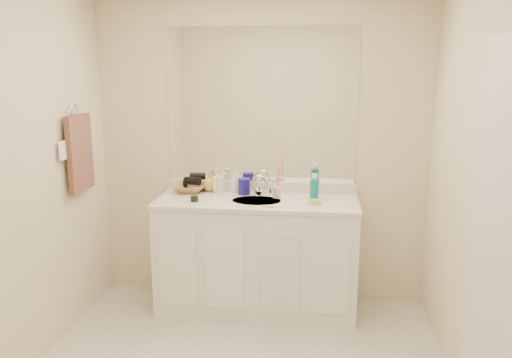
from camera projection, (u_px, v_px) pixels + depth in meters
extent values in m
cube|color=beige|center=(261.00, 152.00, 3.94)|extent=(2.60, 0.02, 2.40)
cube|color=beige|center=(157.00, 297.00, 1.43)|extent=(2.60, 0.02, 2.40)
cube|color=beige|center=(9.00, 184.00, 2.84)|extent=(0.02, 2.60, 2.40)
cube|color=beige|center=(486.00, 198.00, 2.53)|extent=(0.02, 2.60, 2.40)
cube|color=white|center=(257.00, 257.00, 3.84)|extent=(1.50, 0.55, 0.85)
cube|color=silver|center=(257.00, 202.00, 3.75)|extent=(1.52, 0.57, 0.03)
cube|color=silver|center=(261.00, 187.00, 3.99)|extent=(1.52, 0.03, 0.08)
cylinder|color=#BCB7A4|center=(256.00, 202.00, 3.73)|extent=(0.37, 0.37, 0.02)
cylinder|color=silver|center=(259.00, 188.00, 3.89)|extent=(0.02, 0.02, 0.11)
cube|color=white|center=(261.00, 106.00, 3.86)|extent=(1.48, 0.01, 1.20)
cylinder|color=navy|center=(244.00, 186.00, 3.89)|extent=(0.12, 0.12, 0.13)
cylinder|color=beige|center=(277.00, 192.00, 3.79)|extent=(0.07, 0.07, 0.08)
cylinder|color=#F7418E|center=(278.00, 179.00, 3.77)|extent=(0.02, 0.04, 0.20)
cylinder|color=#0A7C80|center=(314.00, 190.00, 3.73)|extent=(0.08, 0.08, 0.15)
cube|color=silver|center=(315.00, 204.00, 3.61)|extent=(0.11, 0.10, 0.01)
cube|color=#A2E537|center=(315.00, 201.00, 3.61)|extent=(0.07, 0.05, 0.02)
cube|color=orange|center=(270.00, 207.00, 3.54)|extent=(0.10, 0.04, 0.00)
cylinder|color=black|center=(194.00, 199.00, 3.70)|extent=(0.07, 0.07, 0.04)
cylinder|color=silver|center=(220.00, 187.00, 3.84)|extent=(0.05, 0.05, 0.14)
imported|color=white|center=(235.00, 181.00, 3.96)|extent=(0.09, 0.09, 0.18)
imported|color=#F0ECC4|center=(218.00, 181.00, 3.97)|extent=(0.10, 0.10, 0.18)
imported|color=tan|center=(210.00, 181.00, 3.99)|extent=(0.15, 0.15, 0.16)
imported|color=olive|center=(190.00, 188.00, 3.98)|extent=(0.27, 0.27, 0.06)
cylinder|color=black|center=(193.00, 181.00, 3.97)|extent=(0.14, 0.09, 0.07)
torus|color=silver|center=(74.00, 111.00, 3.51)|extent=(0.01, 0.11, 0.11)
cube|color=#4D3029|center=(80.00, 153.00, 3.58)|extent=(0.04, 0.32, 0.55)
cube|color=white|center=(63.00, 151.00, 3.37)|extent=(0.01, 0.08, 0.13)
cube|color=silver|center=(500.00, 257.00, 2.28)|extent=(0.02, 0.82, 2.00)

